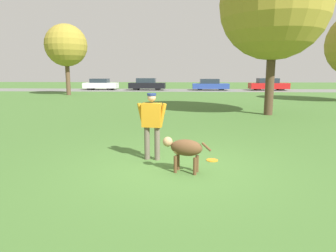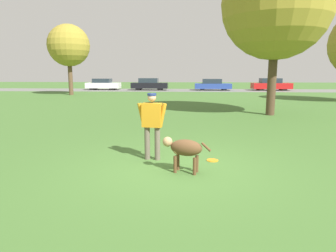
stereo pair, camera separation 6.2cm
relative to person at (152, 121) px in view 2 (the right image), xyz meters
name	(u,v)px [view 2 (the right image)]	position (x,y,z in m)	size (l,w,h in m)	color
ground_plane	(174,167)	(0.55, -0.59, -0.94)	(120.00, 120.00, 0.00)	#426B2D
far_road_strip	(185,90)	(0.55, 28.82, -0.93)	(120.00, 6.00, 0.01)	slate
person	(152,121)	(0.00, 0.00, 0.00)	(0.72, 0.29, 1.59)	#665B4C
dog	(184,148)	(0.76, -0.89, -0.43)	(1.03, 0.52, 0.73)	brown
frisbee	(212,160)	(1.43, -0.02, -0.93)	(0.27, 0.27, 0.02)	orange
tree_far_left	(69,46)	(-10.05, 20.73, 3.56)	(3.80, 3.80, 6.43)	brown
tree_near_right	(276,4)	(4.93, 8.04, 4.24)	(5.11, 5.11, 7.75)	#4C3826
parked_car_white	(103,84)	(-9.34, 29.14, -0.27)	(4.03, 1.80, 1.36)	white
parked_car_black	(149,84)	(-3.65, 28.85, -0.24)	(4.31, 1.75, 1.42)	black
parked_car_blue	(213,85)	(3.86, 29.05, -0.29)	(4.26, 1.83, 1.34)	#284293
parked_car_red	(271,85)	(10.69, 29.18, -0.26)	(4.50, 1.85, 1.42)	red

